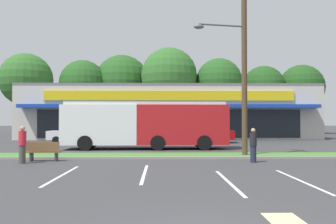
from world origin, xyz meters
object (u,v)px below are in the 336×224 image
at_px(car_1, 76,134).
at_px(pedestrian_by_pole, 253,145).
at_px(utility_pole, 242,60).
at_px(pedestrian_mid, 22,145).
at_px(city_bus, 145,124).
at_px(car_0, 207,134).
at_px(bus_stop_bench, 44,151).

bearing_deg(car_1, pedestrian_by_pole, 129.47).
height_order(utility_pole, pedestrian_mid, utility_pole).
bearing_deg(pedestrian_by_pole, utility_pole, -137.56).
xyz_separation_m(city_bus, car_1, (-6.29, 6.33, -0.95)).
bearing_deg(car_1, car_0, -178.94).
distance_m(car_1, pedestrian_by_pole, 18.50).
xyz_separation_m(car_1, pedestrian_by_pole, (11.76, -14.28, 0.01)).
xyz_separation_m(car_0, car_1, (-11.42, -0.21, 0.00)).
distance_m(city_bus, bus_stop_bench, 8.70).
bearing_deg(car_0, car_1, 1.06).
bearing_deg(utility_pole, pedestrian_by_pole, -91.26).
relative_size(bus_stop_bench, car_1, 0.35).
distance_m(car_0, pedestrian_by_pole, 14.50).
bearing_deg(pedestrian_mid, car_0, 18.29).
height_order(pedestrian_by_pole, pedestrian_mid, pedestrian_mid).
bearing_deg(pedestrian_by_pole, car_1, -96.83).
height_order(city_bus, pedestrian_by_pole, city_bus).
distance_m(utility_pole, car_0, 12.79).
distance_m(bus_stop_bench, pedestrian_mid, 1.20).
relative_size(city_bus, pedestrian_by_pole, 6.97).
bearing_deg(car_1, bus_stop_bench, 96.80).
distance_m(utility_pole, city_bus, 8.52).
xyz_separation_m(car_0, pedestrian_mid, (-10.48, -14.68, 0.07)).
distance_m(pedestrian_by_pole, pedestrian_mid, 10.83).
xyz_separation_m(bus_stop_bench, pedestrian_by_pole, (10.14, -0.72, 0.32)).
bearing_deg(bus_stop_bench, utility_pole, -169.92).
bearing_deg(utility_pole, car_0, 91.91).
height_order(bus_stop_bench, pedestrian_by_pole, pedestrian_by_pole).
relative_size(city_bus, car_1, 2.46).
bearing_deg(utility_pole, pedestrian_mid, -165.97).
xyz_separation_m(utility_pole, pedestrian_by_pole, (-0.06, -2.54, -4.51)).
bearing_deg(bus_stop_bench, pedestrian_by_pole, 175.93).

